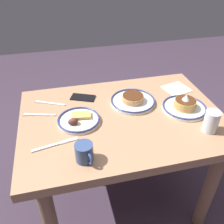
{
  "coord_description": "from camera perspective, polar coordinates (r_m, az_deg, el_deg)",
  "views": [
    {
      "loc": [
        0.31,
        1.03,
        1.54
      ],
      "look_at": [
        0.06,
        -0.01,
        0.77
      ],
      "focal_mm": 39.11,
      "sensor_mm": 36.0,
      "label": 1
    }
  ],
  "objects": [
    {
      "name": "cell_phone",
      "position": [
        1.5,
        -6.82,
        3.38
      ],
      "size": [
        0.16,
        0.12,
        0.01
      ],
      "primitive_type": "cube",
      "rotation": [
        0.0,
        0.0,
        -0.42
      ],
      "color": "black",
      "rests_on": "dining_table"
    },
    {
      "name": "drinking_glass",
      "position": [
        1.3,
        22.12,
        -2.25
      ],
      "size": [
        0.07,
        0.07,
        0.11
      ],
      "color": "silver",
      "rests_on": "dining_table"
    },
    {
      "name": "fork_far",
      "position": [
        1.4,
        -16.72,
        -0.63
      ],
      "size": [
        0.18,
        0.06,
        0.01
      ],
      "color": "silver",
      "rests_on": "dining_table"
    },
    {
      "name": "plate_far_companion",
      "position": [
        1.3,
        -7.85,
        -1.83
      ],
      "size": [
        0.23,
        0.23,
        0.05
      ],
      "color": "silver",
      "rests_on": "dining_table"
    },
    {
      "name": "fork_near",
      "position": [
        1.48,
        -14.36,
        2.0
      ],
      "size": [
        0.18,
        0.1,
        0.01
      ],
      "color": "silver",
      "rests_on": "dining_table"
    },
    {
      "name": "ground_plane",
      "position": [
        1.88,
        1.89,
        -19.38
      ],
      "size": [
        6.0,
        6.0,
        0.0
      ],
      "primitive_type": "plane",
      "color": "#382B3A"
    },
    {
      "name": "dining_table",
      "position": [
        1.41,
        2.37,
        -4.79
      ],
      "size": [
        1.1,
        0.79,
        0.74
      ],
      "color": "#9F7655",
      "rests_on": "ground_plane"
    },
    {
      "name": "paper_napkin",
      "position": [
        1.63,
        14.83,
        5.28
      ],
      "size": [
        0.18,
        0.17,
        0.0
      ],
      "primitive_type": "cube",
      "rotation": [
        0.0,
        0.0,
        0.24
      ],
      "color": "white",
      "rests_on": "dining_table"
    },
    {
      "name": "plate_center_pancakes",
      "position": [
        1.43,
        16.58,
        1.34
      ],
      "size": [
        0.25,
        0.25,
        0.1
      ],
      "color": "silver",
      "rests_on": "dining_table"
    },
    {
      "name": "butter_knife",
      "position": [
        1.19,
        -13.13,
        -7.4
      ],
      "size": [
        0.22,
        0.06,
        0.01
      ],
      "color": "silver",
      "rests_on": "dining_table"
    },
    {
      "name": "coffee_mug",
      "position": [
        1.07,
        -6.45,
        -9.38
      ],
      "size": [
        0.08,
        0.11,
        0.09
      ],
      "color": "#334772",
      "rests_on": "dining_table"
    },
    {
      "name": "plate_near_main",
      "position": [
        1.44,
        4.87,
        2.76
      ],
      "size": [
        0.26,
        0.26,
        0.05
      ],
      "color": "white",
      "rests_on": "dining_table"
    }
  ]
}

